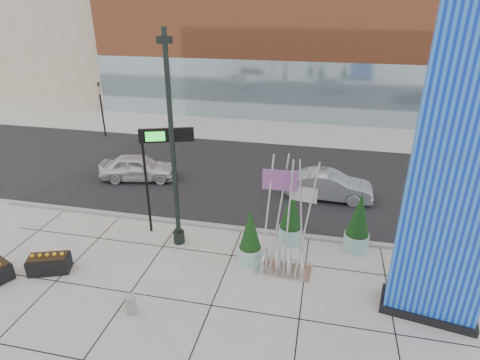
% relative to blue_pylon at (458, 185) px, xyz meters
% --- Properties ---
extents(ground, '(160.00, 160.00, 0.00)m').
position_rel_blue_pylon_xyz_m(ground, '(-8.12, -0.25, -4.72)').
color(ground, '#9E9991').
rests_on(ground, ground).
extents(street_asphalt, '(80.00, 12.00, 0.02)m').
position_rel_blue_pylon_xyz_m(street_asphalt, '(-8.12, 9.75, -4.71)').
color(street_asphalt, black).
rests_on(street_asphalt, ground).
extents(curb_edge, '(80.00, 0.30, 0.12)m').
position_rel_blue_pylon_xyz_m(curb_edge, '(-8.12, 3.75, -4.66)').
color(curb_edge, gray).
rests_on(curb_edge, ground).
extents(tower_podium, '(34.00, 10.00, 11.00)m').
position_rel_blue_pylon_xyz_m(tower_podium, '(-7.12, 26.75, 0.78)').
color(tower_podium, '#A3502F').
rests_on(tower_podium, ground).
extents(tower_glass_front, '(34.00, 0.60, 5.00)m').
position_rel_blue_pylon_xyz_m(tower_glass_front, '(-7.12, 21.95, -2.22)').
color(tower_glass_front, '#8CA5B2').
rests_on(tower_glass_front, ground).
extents(blue_pylon, '(3.12, 1.81, 9.77)m').
position_rel_blue_pylon_xyz_m(blue_pylon, '(0.00, 0.00, 0.00)').
color(blue_pylon, '#0C2AB6').
rests_on(blue_pylon, ground).
extents(lamp_post, '(0.59, 0.48, 8.72)m').
position_rel_blue_pylon_xyz_m(lamp_post, '(-9.55, 2.22, -1.15)').
color(lamp_post, black).
rests_on(lamp_post, ground).
extents(public_art_sculpture, '(2.15, 1.16, 4.75)m').
position_rel_blue_pylon_xyz_m(public_art_sculpture, '(-4.93, 1.22, -3.47)').
color(public_art_sculpture, silver).
rests_on(public_art_sculpture, ground).
extents(concrete_bollard, '(0.35, 0.35, 0.68)m').
position_rel_blue_pylon_xyz_m(concrete_bollard, '(-9.62, -2.13, -4.38)').
color(concrete_bollard, gray).
rests_on(concrete_bollard, ground).
extents(overhead_street_sign, '(2.18, 0.93, 4.76)m').
position_rel_blue_pylon_xyz_m(overhead_street_sign, '(-10.31, 2.84, -0.63)').
color(overhead_street_sign, black).
rests_on(overhead_street_sign, ground).
extents(round_planter_east, '(1.03, 1.03, 2.57)m').
position_rel_blue_pylon_xyz_m(round_planter_east, '(-2.18, 3.35, -3.50)').
color(round_planter_east, '#92C4BF').
rests_on(round_planter_east, ground).
extents(round_planter_mid, '(1.00, 1.00, 2.51)m').
position_rel_blue_pylon_xyz_m(round_planter_mid, '(-4.92, 3.35, -3.53)').
color(round_planter_mid, '#92C4BF').
rests_on(round_planter_mid, ground).
extents(round_planter_west, '(0.94, 0.94, 2.35)m').
position_rel_blue_pylon_xyz_m(round_planter_west, '(-6.32, 1.55, -3.61)').
color(round_planter_west, '#92C4BF').
rests_on(round_planter_west, ground).
extents(box_planter_north, '(1.66, 1.21, 0.82)m').
position_rel_blue_pylon_xyz_m(box_planter_north, '(-13.70, -0.75, -4.34)').
color(box_planter_north, black).
rests_on(box_planter_north, ground).
extents(car_white_west, '(4.56, 2.54, 1.47)m').
position_rel_blue_pylon_xyz_m(car_white_west, '(-14.12, 7.95, -3.99)').
color(car_white_west, silver).
rests_on(car_white_west, ground).
extents(car_silver_mid, '(4.45, 1.68, 1.45)m').
position_rel_blue_pylon_xyz_m(car_silver_mid, '(-3.38, 7.85, -4.00)').
color(car_silver_mid, '#93969A').
rests_on(car_silver_mid, ground).
extents(car_dark_east, '(4.60, 2.05, 1.31)m').
position_rel_blue_pylon_xyz_m(car_dark_east, '(4.78, 12.13, -4.06)').
color(car_dark_east, black).
rests_on(car_dark_east, ground).
extents(traffic_signal, '(0.15, 0.18, 4.10)m').
position_rel_blue_pylon_xyz_m(traffic_signal, '(-20.12, 14.75, -2.42)').
color(traffic_signal, black).
rests_on(traffic_signal, ground).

